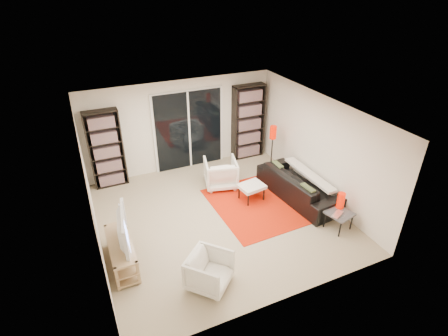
{
  "coord_description": "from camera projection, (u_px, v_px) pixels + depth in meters",
  "views": [
    {
      "loc": [
        -2.44,
        -5.7,
        4.7
      ],
      "look_at": [
        0.25,
        0.3,
        1.0
      ],
      "focal_mm": 28.0,
      "sensor_mm": 36.0,
      "label": 1
    }
  ],
  "objects": [
    {
      "name": "floor",
      "position": [
        219.0,
        216.0,
        7.71
      ],
      "size": [
        5.0,
        5.0,
        0.0
      ],
      "primitive_type": "plane",
      "color": "tan",
      "rests_on": "ground"
    },
    {
      "name": "wall_back",
      "position": [
        181.0,
        126.0,
        9.11
      ],
      "size": [
        5.0,
        0.02,
        2.4
      ],
      "primitive_type": "cube",
      "color": "white",
      "rests_on": "ground"
    },
    {
      "name": "wall_front",
      "position": [
        286.0,
        245.0,
        5.13
      ],
      "size": [
        5.0,
        0.02,
        2.4
      ],
      "primitive_type": "cube",
      "color": "white",
      "rests_on": "ground"
    },
    {
      "name": "wall_left",
      "position": [
        90.0,
        197.0,
        6.23
      ],
      "size": [
        0.02,
        5.0,
        2.4
      ],
      "primitive_type": "cube",
      "color": "white",
      "rests_on": "ground"
    },
    {
      "name": "wall_right",
      "position": [
        319.0,
        147.0,
        8.01
      ],
      "size": [
        0.02,
        5.0,
        2.4
      ],
      "primitive_type": "cube",
      "color": "white",
      "rests_on": "ground"
    },
    {
      "name": "ceiling",
      "position": [
        218.0,
        113.0,
        6.53
      ],
      "size": [
        5.0,
        5.0,
        0.02
      ],
      "primitive_type": "cube",
      "color": "white",
      "rests_on": "wall_back"
    },
    {
      "name": "sliding_door",
      "position": [
        189.0,
        130.0,
        9.22
      ],
      "size": [
        1.92,
        0.08,
        2.16
      ],
      "color": "white",
      "rests_on": "ground"
    },
    {
      "name": "bookshelf_left",
      "position": [
        106.0,
        149.0,
        8.39
      ],
      "size": [
        0.8,
        0.3,
        1.95
      ],
      "color": "black",
      "rests_on": "ground"
    },
    {
      "name": "bookshelf_right",
      "position": [
        248.0,
        122.0,
        9.73
      ],
      "size": [
        0.9,
        0.3,
        2.1
      ],
      "color": "black",
      "rests_on": "ground"
    },
    {
      "name": "tv_stand",
      "position": [
        122.0,
        253.0,
        6.32
      ],
      "size": [
        0.41,
        1.27,
        0.5
      ],
      "color": "tan",
      "rests_on": "floor"
    },
    {
      "name": "tv",
      "position": [
        118.0,
        229.0,
        6.06
      ],
      "size": [
        0.28,
        1.05,
        0.6
      ],
      "primitive_type": "imported",
      "rotation": [
        0.0,
        0.0,
        1.43
      ],
      "color": "black",
      "rests_on": "tv_stand"
    },
    {
      "name": "rug",
      "position": [
        252.0,
        206.0,
        8.02
      ],
      "size": [
        1.73,
        2.3,
        0.01
      ],
      "primitive_type": "cube",
      "rotation": [
        0.0,
        0.0,
        0.03
      ],
      "color": "red",
      "rests_on": "floor"
    },
    {
      "name": "sofa",
      "position": [
        299.0,
        185.0,
        8.21
      ],
      "size": [
        1.09,
        2.3,
        0.65
      ],
      "primitive_type": "imported",
      "rotation": [
        0.0,
        0.0,
        1.67
      ],
      "color": "black",
      "rests_on": "floor"
    },
    {
      "name": "armchair_back",
      "position": [
        221.0,
        173.0,
        8.64
      ],
      "size": [
        0.94,
        0.95,
        0.72
      ],
      "primitive_type": "imported",
      "rotation": [
        0.0,
        0.0,
        2.89
      ],
      "color": "white",
      "rests_on": "floor"
    },
    {
      "name": "armchair_front",
      "position": [
        209.0,
        271.0,
        5.86
      ],
      "size": [
        0.96,
        0.96,
        0.63
      ],
      "primitive_type": "imported",
      "rotation": [
        0.0,
        0.0,
        0.75
      ],
      "color": "white",
      "rests_on": "floor"
    },
    {
      "name": "ottoman",
      "position": [
        252.0,
        187.0,
        8.1
      ],
      "size": [
        0.62,
        0.54,
        0.4
      ],
      "color": "white",
      "rests_on": "floor"
    },
    {
      "name": "side_table",
      "position": [
        339.0,
        214.0,
        7.17
      ],
      "size": [
        0.57,
        0.57,
        0.4
      ],
      "color": "#4A4A4F",
      "rests_on": "floor"
    },
    {
      "name": "laptop",
      "position": [
        340.0,
        215.0,
        7.04
      ],
      "size": [
        0.38,
        0.33,
        0.03
      ],
      "primitive_type": "imported",
      "rotation": [
        0.0,
        0.0,
        0.45
      ],
      "color": "silver",
      "rests_on": "side_table"
    },
    {
      "name": "table_lamp",
      "position": [
        341.0,
        200.0,
        7.22
      ],
      "size": [
        0.15,
        0.15,
        0.35
      ],
      "primitive_type": "cylinder",
      "color": "red",
      "rests_on": "side_table"
    },
    {
      "name": "floor_lamp",
      "position": [
        273.0,
        137.0,
        9.07
      ],
      "size": [
        0.19,
        0.19,
        1.26
      ],
      "color": "black",
      "rests_on": "floor"
    }
  ]
}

